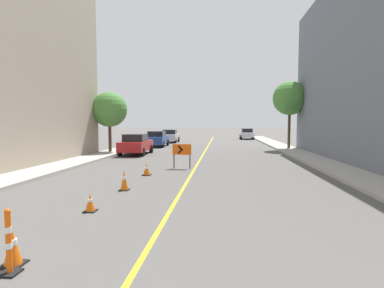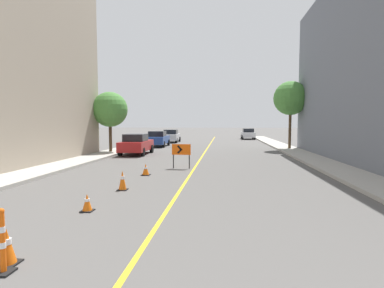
{
  "view_description": "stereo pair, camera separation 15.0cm",
  "coord_description": "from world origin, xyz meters",
  "px_view_note": "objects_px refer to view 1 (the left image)",
  "views": [
    {
      "loc": [
        1.41,
        1.63,
        2.44
      ],
      "look_at": [
        -0.59,
        21.79,
        1.0
      ],
      "focal_mm": 28.0,
      "sensor_mm": 36.0,
      "label": 1
    },
    {
      "loc": [
        1.56,
        1.64,
        2.44
      ],
      "look_at": [
        -0.59,
        21.79,
        1.0
      ],
      "focal_mm": 28.0,
      "sensor_mm": 36.0,
      "label": 2
    }
  ],
  "objects_px": {
    "traffic_cone_second": "(13,247)",
    "parked_car_curb_far": "(170,136)",
    "traffic_cone_third": "(90,203)",
    "delineator_post_front": "(9,246)",
    "parking_meter_far_curb": "(126,138)",
    "traffic_cone_fourth": "(124,180)",
    "parked_car_curb_near": "(136,144)",
    "street_tree_right_near": "(290,98)",
    "traffic_cone_fifth": "(147,170)",
    "arrow_barricade_primary": "(182,151)",
    "parked_car_curb_mid": "(157,139)",
    "street_tree_left_near": "(109,110)",
    "parked_car_opposite_side": "(247,134)"
  },
  "relations": [
    {
      "from": "arrow_barricade_primary",
      "to": "parked_car_opposite_side",
      "type": "relative_size",
      "value": 0.3
    },
    {
      "from": "delineator_post_front",
      "to": "parking_meter_far_curb",
      "type": "relative_size",
      "value": 0.79
    },
    {
      "from": "delineator_post_front",
      "to": "traffic_cone_third",
      "type": "bearing_deg",
      "value": 93.28
    },
    {
      "from": "arrow_barricade_primary",
      "to": "parked_car_curb_mid",
      "type": "relative_size",
      "value": 0.3
    },
    {
      "from": "traffic_cone_fourth",
      "to": "traffic_cone_fifth",
      "type": "height_order",
      "value": "traffic_cone_fourth"
    },
    {
      "from": "traffic_cone_fourth",
      "to": "parked_car_curb_far",
      "type": "relative_size",
      "value": 0.17
    },
    {
      "from": "traffic_cone_fourth",
      "to": "delineator_post_front",
      "type": "bearing_deg",
      "value": -89.01
    },
    {
      "from": "traffic_cone_fourth",
      "to": "parking_meter_far_curb",
      "type": "height_order",
      "value": "parking_meter_far_curb"
    },
    {
      "from": "parked_car_curb_near",
      "to": "traffic_cone_fifth",
      "type": "bearing_deg",
      "value": -72.67
    },
    {
      "from": "parked_car_curb_near",
      "to": "delineator_post_front",
      "type": "bearing_deg",
      "value": -81.87
    },
    {
      "from": "traffic_cone_third",
      "to": "parked_car_curb_far",
      "type": "height_order",
      "value": "parked_car_curb_far"
    },
    {
      "from": "traffic_cone_fifth",
      "to": "street_tree_right_near",
      "type": "bearing_deg",
      "value": 55.94
    },
    {
      "from": "arrow_barricade_primary",
      "to": "parked_car_opposite_side",
      "type": "xyz_separation_m",
      "value": [
        5.85,
        29.54,
        -0.15
      ]
    },
    {
      "from": "parked_car_curb_near",
      "to": "parked_car_opposite_side",
      "type": "bearing_deg",
      "value": 63.93
    },
    {
      "from": "parking_meter_far_curb",
      "to": "traffic_cone_fourth",
      "type": "bearing_deg",
      "value": -72.14
    },
    {
      "from": "traffic_cone_fifth",
      "to": "delineator_post_front",
      "type": "distance_m",
      "value": 9.15
    },
    {
      "from": "traffic_cone_second",
      "to": "traffic_cone_third",
      "type": "height_order",
      "value": "traffic_cone_second"
    },
    {
      "from": "parked_car_curb_near",
      "to": "street_tree_right_near",
      "type": "bearing_deg",
      "value": 20.27
    },
    {
      "from": "traffic_cone_second",
      "to": "parked_car_curb_far",
      "type": "relative_size",
      "value": 0.15
    },
    {
      "from": "delineator_post_front",
      "to": "parked_car_opposite_side",
      "type": "distance_m",
      "value": 41.53
    },
    {
      "from": "delineator_post_front",
      "to": "traffic_cone_fourth",
      "type": "bearing_deg",
      "value": 90.99
    },
    {
      "from": "traffic_cone_third",
      "to": "parked_car_curb_far",
      "type": "xyz_separation_m",
      "value": [
        -2.81,
        29.07,
        0.56
      ]
    },
    {
      "from": "traffic_cone_third",
      "to": "street_tree_right_near",
      "type": "xyz_separation_m",
      "value": [
        9.61,
        19.76,
        4.36
      ]
    },
    {
      "from": "traffic_cone_second",
      "to": "street_tree_right_near",
      "type": "relative_size",
      "value": 0.11
    },
    {
      "from": "arrow_barricade_primary",
      "to": "parked_car_curb_far",
      "type": "xyz_separation_m",
      "value": [
        -4.29,
        21.1,
        -0.15
      ]
    },
    {
      "from": "delineator_post_front",
      "to": "traffic_cone_second",
      "type": "bearing_deg",
      "value": 118.14
    },
    {
      "from": "street_tree_right_near",
      "to": "parked_car_opposite_side",
      "type": "bearing_deg",
      "value": 97.31
    },
    {
      "from": "traffic_cone_second",
      "to": "parked_car_curb_far",
      "type": "distance_m",
      "value": 32.32
    },
    {
      "from": "arrow_barricade_primary",
      "to": "parked_car_curb_far",
      "type": "bearing_deg",
      "value": 103.73
    },
    {
      "from": "traffic_cone_fourth",
      "to": "parked_car_opposite_side",
      "type": "distance_m",
      "value": 35.61
    },
    {
      "from": "parked_car_curb_far",
      "to": "street_tree_right_near",
      "type": "bearing_deg",
      "value": -38.85
    },
    {
      "from": "parked_car_curb_mid",
      "to": "parked_car_curb_far",
      "type": "height_order",
      "value": "same"
    },
    {
      "from": "parked_car_curb_far",
      "to": "parked_car_curb_mid",
      "type": "bearing_deg",
      "value": -93.84
    },
    {
      "from": "parked_car_opposite_side",
      "to": "parked_car_curb_far",
      "type": "bearing_deg",
      "value": -140.88
    },
    {
      "from": "traffic_cone_second",
      "to": "parked_car_curb_mid",
      "type": "relative_size",
      "value": 0.15
    },
    {
      "from": "arrow_barricade_primary",
      "to": "parked_car_curb_mid",
      "type": "height_order",
      "value": "parked_car_curb_mid"
    },
    {
      "from": "traffic_cone_third",
      "to": "parking_meter_far_curb",
      "type": "xyz_separation_m",
      "value": [
        -4.51,
        16.9,
        0.88
      ]
    },
    {
      "from": "parking_meter_far_curb",
      "to": "parked_car_curb_near",
      "type": "bearing_deg",
      "value": -55.49
    },
    {
      "from": "traffic_cone_third",
      "to": "delineator_post_front",
      "type": "xyz_separation_m",
      "value": [
        0.2,
        -3.41,
        0.22
      ]
    },
    {
      "from": "parked_car_curb_far",
      "to": "traffic_cone_third",
      "type": "bearing_deg",
      "value": -86.48
    },
    {
      "from": "arrow_barricade_primary",
      "to": "street_tree_left_near",
      "type": "distance_m",
      "value": 10.23
    },
    {
      "from": "parked_car_curb_mid",
      "to": "traffic_cone_fourth",
      "type": "bearing_deg",
      "value": -82.45
    },
    {
      "from": "traffic_cone_fifth",
      "to": "parked_car_opposite_side",
      "type": "bearing_deg",
      "value": 77.22
    },
    {
      "from": "traffic_cone_second",
      "to": "traffic_cone_fifth",
      "type": "xyz_separation_m",
      "value": [
        0.08,
        8.87,
        -0.05
      ]
    },
    {
      "from": "traffic_cone_third",
      "to": "traffic_cone_fourth",
      "type": "bearing_deg",
      "value": 88.03
    },
    {
      "from": "traffic_cone_fourth",
      "to": "parking_meter_far_curb",
      "type": "distance_m",
      "value": 15.01
    },
    {
      "from": "traffic_cone_second",
      "to": "parked_car_curb_near",
      "type": "bearing_deg",
      "value": 99.61
    },
    {
      "from": "parked_car_curb_far",
      "to": "parking_meter_far_curb",
      "type": "bearing_deg",
      "value": -99.95
    },
    {
      "from": "traffic_cone_third",
      "to": "parked_car_curb_mid",
      "type": "height_order",
      "value": "parked_car_curb_mid"
    },
    {
      "from": "traffic_cone_third",
      "to": "delineator_post_front",
      "type": "height_order",
      "value": "delineator_post_front"
    }
  ]
}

